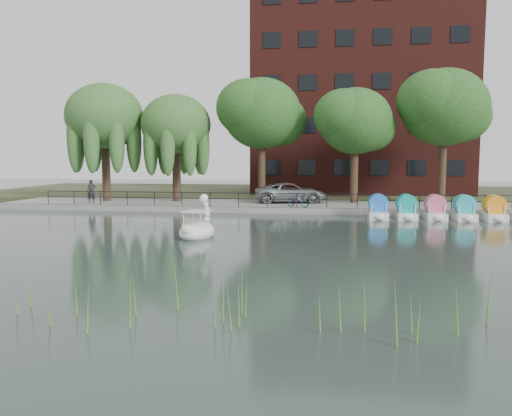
% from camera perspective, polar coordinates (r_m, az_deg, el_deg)
% --- Properties ---
extents(ground_plane, '(120.00, 120.00, 0.00)m').
position_cam_1_polar(ground_plane, '(21.01, -2.87, -4.63)').
color(ground_plane, '#364744').
extents(promenade, '(40.00, 6.00, 0.40)m').
position_cam_1_polar(promenade, '(36.68, 1.82, 0.22)').
color(promenade, gray).
rests_on(promenade, ground_plane).
extents(kerb, '(40.00, 0.25, 0.40)m').
position_cam_1_polar(kerb, '(33.76, 1.28, -0.28)').
color(kerb, gray).
rests_on(kerb, ground_plane).
extents(land_strip, '(60.00, 22.00, 0.36)m').
position_cam_1_polar(land_strip, '(50.57, 3.51, 1.75)').
color(land_strip, '#47512D').
rests_on(land_strip, ground_plane).
extents(railing, '(32.00, 0.05, 1.00)m').
position_cam_1_polar(railing, '(33.87, 1.32, 1.35)').
color(railing, black).
rests_on(railing, promenade).
extents(apartment_building, '(20.00, 10.07, 18.00)m').
position_cam_1_polar(apartment_building, '(50.66, 11.68, 12.05)').
color(apartment_building, '#4C1E16').
rests_on(apartment_building, land_strip).
extents(willow_left, '(5.88, 5.88, 9.01)m').
position_cam_1_polar(willow_left, '(40.59, -16.93, 9.95)').
color(willow_left, '#473323').
rests_on(willow_left, promenade).
extents(willow_mid, '(5.32, 5.32, 8.15)m').
position_cam_1_polar(willow_mid, '(39.06, -9.15, 9.37)').
color(willow_mid, '#473323').
rests_on(willow_mid, promenade).
extents(broadleaf_center, '(6.00, 6.00, 9.25)m').
position_cam_1_polar(broadleaf_center, '(38.73, 0.68, 10.68)').
color(broadleaf_center, '#473323').
rests_on(broadleaf_center, promenade).
extents(broadleaf_right, '(5.40, 5.40, 8.32)m').
position_cam_1_polar(broadleaf_right, '(37.93, 11.28, 9.65)').
color(broadleaf_right, '#473323').
rests_on(broadleaf_right, promenade).
extents(broadleaf_far, '(6.30, 6.30, 9.71)m').
position_cam_1_polar(broadleaf_far, '(39.89, 20.75, 10.65)').
color(broadleaf_far, '#473323').
rests_on(broadleaf_far, promenade).
extents(minivan, '(3.94, 6.54, 1.70)m').
position_cam_1_polar(minivan, '(37.36, 4.01, 1.93)').
color(minivan, gray).
rests_on(minivan, promenade).
extents(bicycle, '(1.38, 1.79, 1.00)m').
position_cam_1_polar(bicycle, '(34.10, 4.81, 0.95)').
color(bicycle, gray).
rests_on(bicycle, promenade).
extents(pedestrian, '(0.83, 0.68, 1.98)m').
position_cam_1_polar(pedestrian, '(38.95, -18.30, 2.01)').
color(pedestrian, black).
rests_on(pedestrian, promenade).
extents(swan_boat, '(1.93, 2.62, 2.02)m').
position_cam_1_polar(swan_boat, '(23.90, -6.69, -2.30)').
color(swan_boat, white).
rests_on(swan_boat, ground_plane).
extents(pedal_boat_row, '(9.65, 1.70, 1.40)m').
position_cam_1_polar(pedal_boat_row, '(32.39, 21.27, -0.22)').
color(pedal_boat_row, white).
rests_on(pedal_boat_row, ground_plane).
extents(reed_bank, '(24.00, 2.40, 1.20)m').
position_cam_1_polar(reed_bank, '(11.42, -1.94, -10.58)').
color(reed_bank, '#669938').
rests_on(reed_bank, ground_plane).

